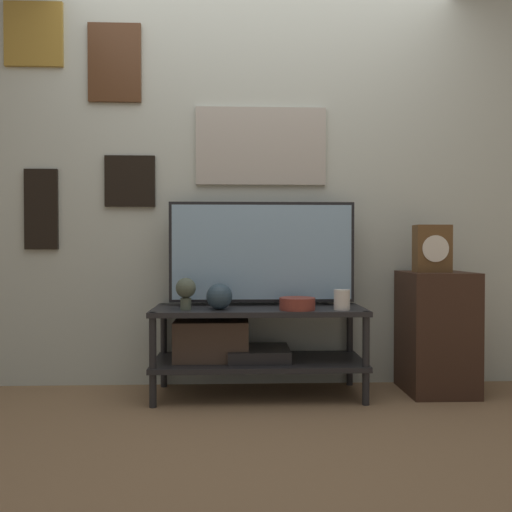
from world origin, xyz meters
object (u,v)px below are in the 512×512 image
(vase_wide_bowl, at_px, (297,304))
(decorative_bust, at_px, (186,290))
(vase_round_glass, at_px, (219,296))
(candle_jar, at_px, (342,300))
(mantel_clock, at_px, (432,249))
(television, at_px, (262,252))
(vase_tall_ceramic, at_px, (335,279))

(vase_wide_bowl, distance_m, decorative_bust, 0.64)
(vase_round_glass, distance_m, candle_jar, 0.70)
(decorative_bust, distance_m, mantel_clock, 1.48)
(mantel_clock, bearing_deg, decorative_bust, -176.00)
(decorative_bust, bearing_deg, television, 25.19)
(vase_round_glass, distance_m, vase_wide_bowl, 0.45)
(candle_jar, bearing_deg, decorative_bust, 178.31)
(vase_round_glass, distance_m, mantel_clock, 1.30)
(candle_jar, bearing_deg, vase_tall_ceramic, 86.42)
(television, distance_m, mantel_clock, 1.02)
(television, bearing_deg, decorative_bust, -154.81)
(candle_jar, bearing_deg, vase_round_glass, 176.57)
(vase_round_glass, xyz_separation_m, vase_tall_ceramic, (0.72, 0.28, 0.08))
(vase_round_glass, bearing_deg, decorative_bust, -175.28)
(television, height_order, vase_wide_bowl, television)
(television, bearing_deg, vase_wide_bowl, -49.16)
(vase_round_glass, height_order, decorative_bust, decorative_bust)
(vase_round_glass, xyz_separation_m, candle_jar, (0.70, -0.04, -0.02))
(television, xyz_separation_m, mantel_clock, (1.01, -0.11, 0.02))
(television, bearing_deg, candle_jar, -27.83)
(vase_wide_bowl, relative_size, decorative_bust, 1.12)
(television, xyz_separation_m, candle_jar, (0.44, -0.23, -0.27))
(vase_round_glass, bearing_deg, candle_jar, -3.43)
(vase_round_glass, relative_size, mantel_clock, 0.53)
(vase_wide_bowl, distance_m, vase_tall_ceramic, 0.43)
(vase_tall_ceramic, distance_m, mantel_clock, 0.61)
(vase_wide_bowl, height_order, candle_jar, candle_jar)
(candle_jar, distance_m, decorative_bust, 0.89)
(vase_wide_bowl, bearing_deg, vase_round_glass, 176.39)
(vase_round_glass, bearing_deg, television, 37.23)
(television, relative_size, candle_jar, 9.81)
(television, xyz_separation_m, vase_round_glass, (-0.25, -0.19, -0.25))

